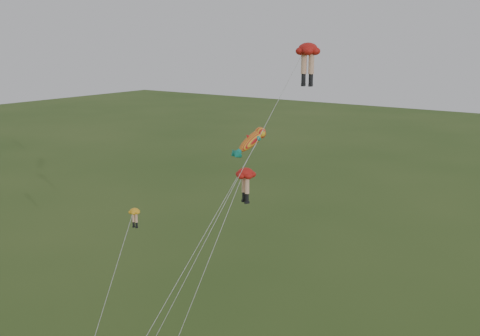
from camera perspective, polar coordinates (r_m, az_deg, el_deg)
The scene contains 4 objects.
legs_kite_red_high at distance 33.41m, azimuth 6.99°, elevation 11.67°, with size 7.90×10.12×20.92m.
legs_kite_red_mid at distance 35.03m, azimuth 0.44°, elevation -1.17°, with size 2.44×8.59×12.93m.
legs_kite_yellow at distance 41.09m, azimuth -11.46°, elevation -5.53°, with size 5.59×10.83×8.67m.
fish_kite at distance 38.27m, azimuth 1.22°, elevation 2.85°, with size 2.95×13.60×15.19m.
Camera 1 is at (22.04, -21.31, 20.99)m, focal length 40.00 mm.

